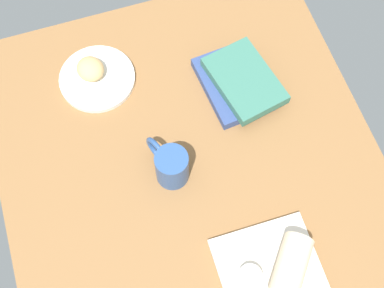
{
  "coord_description": "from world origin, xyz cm",
  "views": [
    {
      "loc": [
        -41.84,
        14.87,
        124.74
      ],
      "look_at": [
        8.64,
        -1.53,
        7.0
      ],
      "focal_mm": 50.85,
      "sensor_mm": 36.0,
      "label": 1
    }
  ],
  "objects_px": {
    "round_plate": "(97,79)",
    "book_stack": "(238,82)",
    "square_plate": "(271,273)",
    "coffee_mug": "(171,165)",
    "scone_pastry": "(90,69)",
    "sauce_cup": "(250,277)",
    "breakfast_wrap": "(291,266)"
  },
  "relations": [
    {
      "from": "round_plate",
      "to": "square_plate",
      "type": "xyz_separation_m",
      "value": [
        -0.6,
        -0.24,
        0.0
      ]
    },
    {
      "from": "round_plate",
      "to": "square_plate",
      "type": "distance_m",
      "value": 0.65
    },
    {
      "from": "breakfast_wrap",
      "to": "coffee_mug",
      "type": "distance_m",
      "value": 0.35
    },
    {
      "from": "breakfast_wrap",
      "to": "sauce_cup",
      "type": "bearing_deg",
      "value": 33.19
    },
    {
      "from": "scone_pastry",
      "to": "square_plate",
      "type": "distance_m",
      "value": 0.66
    },
    {
      "from": "breakfast_wrap",
      "to": "coffee_mug",
      "type": "height_order",
      "value": "coffee_mug"
    },
    {
      "from": "round_plate",
      "to": "book_stack",
      "type": "distance_m",
      "value": 0.36
    },
    {
      "from": "square_plate",
      "to": "sauce_cup",
      "type": "xyz_separation_m",
      "value": [
        0.0,
        0.05,
        0.02
      ]
    },
    {
      "from": "scone_pastry",
      "to": "coffee_mug",
      "type": "distance_m",
      "value": 0.34
    },
    {
      "from": "square_plate",
      "to": "sauce_cup",
      "type": "height_order",
      "value": "sauce_cup"
    },
    {
      "from": "square_plate",
      "to": "breakfast_wrap",
      "type": "height_order",
      "value": "breakfast_wrap"
    },
    {
      "from": "sauce_cup",
      "to": "book_stack",
      "type": "relative_size",
      "value": 0.22
    },
    {
      "from": "round_plate",
      "to": "book_stack",
      "type": "xyz_separation_m",
      "value": [
        -0.13,
        -0.34,
        0.02
      ]
    },
    {
      "from": "sauce_cup",
      "to": "book_stack",
      "type": "distance_m",
      "value": 0.48
    },
    {
      "from": "round_plate",
      "to": "sauce_cup",
      "type": "bearing_deg",
      "value": -162.05
    },
    {
      "from": "round_plate",
      "to": "breakfast_wrap",
      "type": "xyz_separation_m",
      "value": [
        -0.6,
        -0.28,
        0.04
      ]
    },
    {
      "from": "round_plate",
      "to": "scone_pastry",
      "type": "relative_size",
      "value": 2.64
    },
    {
      "from": "scone_pastry",
      "to": "book_stack",
      "type": "distance_m",
      "value": 0.38
    },
    {
      "from": "coffee_mug",
      "to": "square_plate",
      "type": "bearing_deg",
      "value": -154.98
    },
    {
      "from": "scone_pastry",
      "to": "sauce_cup",
      "type": "distance_m",
      "value": 0.64
    },
    {
      "from": "round_plate",
      "to": "coffee_mug",
      "type": "bearing_deg",
      "value": -161.06
    },
    {
      "from": "scone_pastry",
      "to": "coffee_mug",
      "type": "relative_size",
      "value": 0.59
    },
    {
      "from": "sauce_cup",
      "to": "coffee_mug",
      "type": "height_order",
      "value": "coffee_mug"
    },
    {
      "from": "scone_pastry",
      "to": "sauce_cup",
      "type": "xyz_separation_m",
      "value": [
        -0.61,
        -0.2,
        -0.01
      ]
    },
    {
      "from": "round_plate",
      "to": "sauce_cup",
      "type": "xyz_separation_m",
      "value": [
        -0.6,
        -0.19,
        0.02
      ]
    },
    {
      "from": "book_stack",
      "to": "breakfast_wrap",
      "type": "bearing_deg",
      "value": 173.52
    },
    {
      "from": "square_plate",
      "to": "book_stack",
      "type": "bearing_deg",
      "value": -11.27
    },
    {
      "from": "round_plate",
      "to": "square_plate",
      "type": "height_order",
      "value": "square_plate"
    },
    {
      "from": "round_plate",
      "to": "book_stack",
      "type": "bearing_deg",
      "value": -111.75
    },
    {
      "from": "scone_pastry",
      "to": "book_stack",
      "type": "relative_size",
      "value": 0.31
    },
    {
      "from": "square_plate",
      "to": "coffee_mug",
      "type": "xyz_separation_m",
      "value": [
        0.29,
        0.14,
        0.04
      ]
    },
    {
      "from": "round_plate",
      "to": "square_plate",
      "type": "relative_size",
      "value": 0.88
    }
  ]
}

